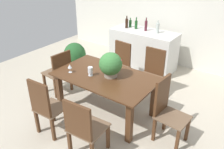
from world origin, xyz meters
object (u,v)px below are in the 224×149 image
object	(u,v)px
wine_bottle_clear	(136,24)
dining_table	(105,83)
chair_far_right	(152,71)
wine_bottle_dark	(127,23)
chair_near_left	(46,106)
chair_head_end	(59,70)
chair_far_left	(120,62)
chair_near_right	(83,127)
wine_bottle_tall	(130,23)
chair_foot_end	(167,108)
wine_bottle_green	(146,26)
potted_plant_floor	(75,55)
flower_centerpiece	(111,65)
wine_glass	(70,67)
kitchen_counter	(143,50)
crystal_vase_left	(90,71)
wine_bottle_amber	(158,28)
crystal_vase_center_near	(108,60)

from	to	relation	value
wine_bottle_clear	dining_table	bearing A→B (deg)	-72.53
chair_far_right	wine_bottle_dark	xyz separation A→B (m)	(-1.27, 1.03, 0.51)
chair_near_left	chair_head_end	distance (m)	1.24
chair_far_left	wine_bottle_clear	distance (m)	1.25
chair_near_right	wine_bottle_tall	xyz separation A→B (m)	(-1.24, 3.13, 0.50)
chair_foot_end	wine_bottle_green	distance (m)	2.62
chair_near_right	potted_plant_floor	xyz separation A→B (m)	(-2.08, 1.98, -0.18)
chair_foot_end	flower_centerpiece	xyz separation A→B (m)	(-1.04, 0.03, 0.41)
chair_far_left	wine_glass	world-z (taller)	chair_far_left
kitchen_counter	potted_plant_floor	bearing A→B (deg)	-141.14
chair_foot_end	wine_bottle_tall	xyz separation A→B (m)	(-1.98, 2.12, 0.47)
wine_bottle_dark	wine_bottle_tall	world-z (taller)	wine_bottle_dark
dining_table	chair_head_end	distance (m)	1.15
dining_table	chair_near_left	distance (m)	1.06
chair_foot_end	potted_plant_floor	world-z (taller)	chair_foot_end
crystal_vase_left	wine_glass	bearing A→B (deg)	-162.20
chair_near_right	wine_bottle_amber	world-z (taller)	wine_bottle_amber
crystal_vase_left	chair_near_right	bearing A→B (deg)	-55.22
wine_bottle_green	chair_foot_end	bearing A→B (deg)	-53.82
chair_foot_end	wine_bottle_clear	distance (m)	2.79
chair_near_left	crystal_vase_center_near	distance (m)	1.37
chair_far_right	flower_centerpiece	world-z (taller)	flower_centerpiece
wine_bottle_clear	potted_plant_floor	size ratio (longest dim) A/B	0.41
wine_bottle_green	wine_bottle_clear	distance (m)	0.27
crystal_vase_center_near	wine_bottle_amber	distance (m)	1.76
chair_foot_end	chair_near_left	world-z (taller)	chair_foot_end
chair_near_right	crystal_vase_left	bearing A→B (deg)	-59.27
chair_far_left	wine_glass	xyz separation A→B (m)	(-0.19, -1.25, 0.33)
chair_foot_end	flower_centerpiece	size ratio (longest dim) A/B	2.42
crystal_vase_left	crystal_vase_center_near	world-z (taller)	crystal_vase_center_near
chair_near_left	chair_near_right	bearing A→B (deg)	176.13
dining_table	chair_near_left	bearing A→B (deg)	-110.92
chair_near_right	kitchen_counter	xyz separation A→B (m)	(-0.78, 3.03, -0.06)
wine_bottle_dark	chair_foot_end	bearing A→B (deg)	-44.96
wine_bottle_dark	potted_plant_floor	size ratio (longest dim) A/B	0.44
kitchen_counter	wine_bottle_tall	world-z (taller)	wine_bottle_tall
potted_plant_floor	chair_far_left	bearing A→B (deg)	0.12
chair_near_right	kitchen_counter	world-z (taller)	chair_near_right
flower_centerpiece	wine_bottle_clear	world-z (taller)	wine_bottle_clear
wine_glass	wine_bottle_green	size ratio (longest dim) A/B	0.49
wine_bottle_dark	wine_bottle_tall	size ratio (longest dim) A/B	1.30
wine_bottle_tall	chair_near_left	bearing A→B (deg)	-81.41
wine_bottle_amber	crystal_vase_center_near	bearing A→B (deg)	-93.16
chair_head_end	wine_bottle_clear	distance (m)	2.22
wine_bottle_clear	potted_plant_floor	world-z (taller)	wine_bottle_clear
wine_glass	wine_bottle_tall	world-z (taller)	wine_bottle_tall
chair_foot_end	crystal_vase_center_near	world-z (taller)	chair_foot_end
chair_near_right	flower_centerpiece	bearing A→B (deg)	-77.68
chair_near_left	potted_plant_floor	world-z (taller)	chair_near_left
wine_bottle_green	wine_bottle_clear	size ratio (longest dim) A/B	1.14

